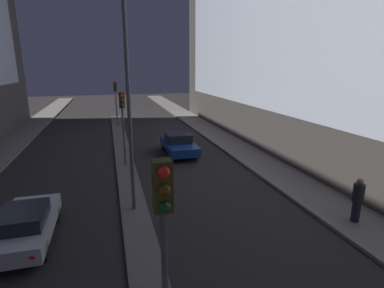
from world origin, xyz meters
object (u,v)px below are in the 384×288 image
car_right_lane (179,144)px  pedestrian_on_right_sidewalk (358,199)px  street_lamp (126,45)px  traffic_light_near (164,226)px  traffic_light_mid (123,113)px  traffic_light_far (116,94)px  car_left_lane (26,225)px

car_right_lane → pedestrian_on_right_sidewalk: 12.21m
street_lamp → car_right_lane: street_lamp is taller
traffic_light_near → street_lamp: 8.14m
traffic_light_mid → street_lamp: size_ratio=0.46×
street_lamp → traffic_light_mid: bearing=90.0°
traffic_light_far → car_right_lane: traffic_light_far is taller
traffic_light_near → traffic_light_mid: (0.00, 13.33, 0.00)m
traffic_light_mid → pedestrian_on_right_sidewalk: (8.20, -9.43, -2.30)m
car_left_lane → pedestrian_on_right_sidewalk: (12.02, -2.06, 0.37)m
street_lamp → car_left_lane: size_ratio=2.33×
traffic_light_near → traffic_light_far: (0.00, 26.28, 0.00)m
traffic_light_near → traffic_light_far: same height
traffic_light_mid → traffic_light_far: bearing=90.0°
traffic_light_near → car_left_lane: (-3.82, 5.97, -2.67)m
traffic_light_mid → traffic_light_far: same height
car_left_lane → car_right_lane: size_ratio=0.94×
traffic_light_near → car_left_lane: size_ratio=1.08×
traffic_light_near → street_lamp: size_ratio=0.46×
traffic_light_mid → traffic_light_far: 12.95m
traffic_light_mid → car_right_lane: bearing=27.1°
car_right_lane → street_lamp: bearing=-115.8°
traffic_light_mid → pedestrian_on_right_sidewalk: bearing=-49.0°
car_left_lane → traffic_light_far: bearing=79.4°
car_left_lane → car_right_lane: car_right_lane is taller
car_right_lane → pedestrian_on_right_sidewalk: pedestrian_on_right_sidewalk is taller
pedestrian_on_right_sidewalk → street_lamp: bearing=157.0°
traffic_light_near → pedestrian_on_right_sidewalk: size_ratio=2.49×
car_right_lane → pedestrian_on_right_sidewalk: bearing=-68.9°
traffic_light_mid → traffic_light_far: (0.00, 12.95, 0.00)m
traffic_light_mid → car_right_lane: (3.82, 1.95, -2.64)m
car_right_lane → pedestrian_on_right_sidewalk: size_ratio=2.48×
traffic_light_far → street_lamp: size_ratio=0.46×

